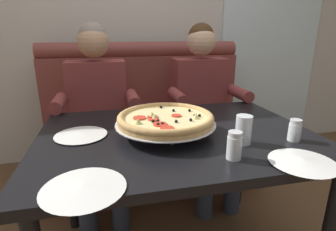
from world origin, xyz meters
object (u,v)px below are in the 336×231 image
diner_left (98,108)px  shaker_parmesan (234,147)px  drinking_glass (243,132)px  plate_near_right (84,187)px  shaker_oregano (295,132)px  dining_table (177,149)px  plate_far_side (303,161)px  plate_near_left (81,134)px  pizza (165,119)px  diner_right (203,102)px  patio_chair (249,87)px  booth_bench (148,132)px

diner_left → shaker_parmesan: diner_left is taller
drinking_glass → plate_near_right: bearing=-161.6°
shaker_oregano → dining_table: bearing=156.0°
shaker_parmesan → plate_far_side: 0.25m
diner_left → plate_near_left: 0.61m
pizza → plate_near_left: pizza is taller
plate_far_side → drinking_glass: bearing=119.4°
diner_right → plate_near_right: diner_right is taller
dining_table → patio_chair: 2.48m
plate_near_left → plate_far_side: (0.81, -0.47, 0.00)m
diner_right → patio_chair: bearing=48.8°
diner_right → drinking_glass: size_ratio=10.23×
pizza → plate_near_left: 0.40m
shaker_oregano → shaker_parmesan: (-0.34, -0.10, 0.01)m
plate_near_right → patio_chair: bearing=51.0°
shaker_parmesan → plate_near_left: size_ratio=0.46×
shaker_oregano → plate_near_right: 0.90m
shaker_oregano → shaker_parmesan: size_ratio=0.89×
diner_right → patio_chair: size_ratio=1.48×
patio_chair → plate_near_left: bearing=-135.8°
pizza → plate_far_side: size_ratio=1.93×
diner_left → booth_bench: bearing=34.9°
booth_bench → drinking_glass: (0.24, -1.12, 0.41)m
pizza → patio_chair: bearing=51.4°
drinking_glass → diner_left: bearing=126.1°
diner_left → diner_right: (0.76, 0.00, 0.00)m
dining_table → plate_near_left: plate_near_left is taller
shaker_parmesan → pizza: bearing=122.6°
shaker_oregano → plate_far_side: size_ratio=0.40×
plate_far_side → drinking_glass: drinking_glass is taller
diner_left → drinking_glass: 1.06m
shaker_parmesan → plate_near_right: size_ratio=0.42×
diner_right → plate_near_right: size_ratio=4.91×
shaker_oregano → shaker_parmesan: shaker_parmesan is taller
plate_near_right → plate_far_side: same height
shaker_oregano → plate_near_left: (-0.92, 0.27, -0.03)m
pizza → drinking_glass: bearing=-31.2°
dining_table → plate_far_side: bearing=-48.3°
diner_right → plate_near_left: size_ratio=5.34×
diner_left → plate_near_right: diner_left is taller
plate_near_left → plate_near_right: size_ratio=0.92×
shaker_parmesan → plate_far_side: shaker_parmesan is taller
plate_far_side → patio_chair: patio_chair is taller
drinking_glass → patio_chair: (1.27, 2.15, -0.28)m
shaker_parmesan → patio_chair: size_ratio=0.13×
pizza → shaker_oregano: bearing=-20.8°
pizza → plate_near_left: (-0.39, 0.07, -0.06)m
pizza → plate_near_right: (-0.34, -0.40, -0.06)m
diner_left → plate_near_left: size_ratio=5.34×
pizza → plate_far_side: 0.59m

